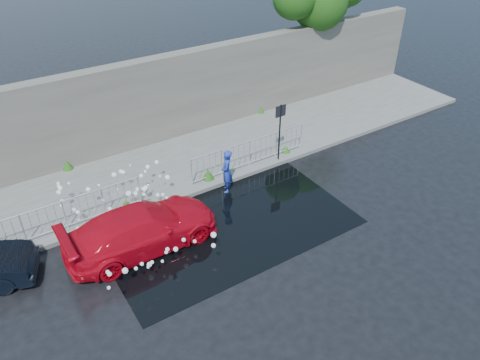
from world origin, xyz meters
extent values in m
plane|color=black|center=(0.00, 0.00, 0.00)|extent=(90.00, 90.00, 0.00)
cube|color=#5B5C57|center=(0.00, 5.00, 0.07)|extent=(30.00, 4.00, 0.15)
cube|color=#5B5C57|center=(0.00, 3.00, 0.08)|extent=(30.00, 0.25, 0.16)
cube|color=#575249|center=(0.00, 7.20, 1.90)|extent=(30.00, 0.60, 3.50)
cube|color=black|center=(0.50, 1.00, 0.01)|extent=(8.00, 5.00, 0.01)
cylinder|color=black|center=(4.20, 3.10, 1.25)|extent=(0.06, 0.06, 2.50)
cube|color=black|center=(4.20, 3.10, 2.25)|extent=(0.45, 0.04, 0.45)
cylinder|color=#332114|center=(10.00, 8.20, 2.50)|extent=(0.36, 0.36, 5.00)
sphere|color=#174811|center=(9.50, 7.40, 4.60)|extent=(2.62, 2.62, 2.62)
cylinder|color=silver|center=(-1.50, 3.35, 0.70)|extent=(0.05, 0.05, 1.10)
cylinder|color=silver|center=(-4.00, 3.35, 1.22)|extent=(5.00, 0.04, 0.04)
cylinder|color=silver|center=(-4.00, 3.35, 0.27)|extent=(5.00, 0.04, 0.04)
cylinder|color=silver|center=(0.50, 3.35, 0.70)|extent=(0.05, 0.05, 1.10)
cylinder|color=silver|center=(5.50, 3.35, 0.70)|extent=(0.05, 0.05, 1.10)
cylinder|color=silver|center=(3.00, 3.35, 1.22)|extent=(5.00, 0.04, 0.04)
cylinder|color=silver|center=(3.00, 3.35, 0.27)|extent=(5.00, 0.04, 0.04)
cone|color=#1A4F15|center=(-5.80, 3.40, 0.34)|extent=(0.40, 0.40, 0.39)
cone|color=#1A4F15|center=(-2.00, 3.40, 0.31)|extent=(0.36, 0.36, 0.31)
cone|color=#1A4F15|center=(1.20, 3.40, 0.35)|extent=(0.44, 0.44, 0.39)
cone|color=#1A4F15|center=(4.80, 3.40, 0.29)|extent=(0.38, 0.38, 0.29)
cone|color=#1A4F15|center=(-3.00, 6.90, 0.34)|extent=(0.42, 0.42, 0.37)
cone|color=#1A4F15|center=(6.00, 6.90, 0.29)|extent=(0.34, 0.34, 0.28)
sphere|color=white|center=(-3.90, 3.90, 0.86)|extent=(0.11, 0.11, 0.11)
sphere|color=white|center=(-1.13, 3.46, 0.70)|extent=(0.09, 0.09, 0.09)
sphere|color=white|center=(-3.46, 4.58, 0.99)|extent=(0.09, 0.09, 0.09)
sphere|color=white|center=(-2.80, 2.59, 0.31)|extent=(0.17, 0.17, 0.17)
sphere|color=white|center=(-0.41, 3.40, 0.80)|extent=(0.17, 0.17, 0.17)
sphere|color=white|center=(-1.26, 3.35, 0.71)|extent=(0.15, 0.15, 0.15)
sphere|color=white|center=(-3.77, 4.48, 0.97)|extent=(0.15, 0.15, 0.15)
sphere|color=white|center=(-3.01, 3.93, 0.96)|extent=(0.15, 0.15, 0.15)
sphere|color=white|center=(-1.65, 3.31, 0.64)|extent=(0.15, 0.15, 0.15)
sphere|color=white|center=(-0.86, 2.87, 0.55)|extent=(0.12, 0.12, 0.12)
sphere|color=white|center=(-0.45, 4.17, 1.03)|extent=(0.14, 0.14, 0.14)
sphere|color=white|center=(-1.67, 4.27, 0.98)|extent=(0.13, 0.13, 0.13)
sphere|color=white|center=(-1.01, 3.88, 0.98)|extent=(0.10, 0.10, 0.10)
sphere|color=white|center=(-0.75, 2.83, 0.39)|extent=(0.10, 0.10, 0.10)
sphere|color=white|center=(-0.62, 3.56, 0.83)|extent=(0.08, 0.08, 0.08)
sphere|color=white|center=(-1.45, 3.04, 0.68)|extent=(0.12, 0.12, 0.12)
sphere|color=white|center=(-1.18, 3.87, 0.88)|extent=(0.14, 0.14, 0.14)
sphere|color=white|center=(-1.38, 3.38, 0.71)|extent=(0.06, 0.06, 0.06)
sphere|color=white|center=(-3.89, 4.21, 1.02)|extent=(0.15, 0.15, 0.15)
sphere|color=white|center=(-3.98, 3.73, 0.81)|extent=(0.10, 0.10, 0.10)
sphere|color=white|center=(-0.99, 3.01, 0.50)|extent=(0.14, 0.14, 0.14)
sphere|color=white|center=(-2.75, 3.29, 0.81)|extent=(0.06, 0.06, 0.06)
sphere|color=white|center=(-2.63, 4.02, 0.94)|extent=(0.08, 0.08, 0.08)
sphere|color=white|center=(-1.37, 2.47, 0.31)|extent=(0.08, 0.08, 0.08)
sphere|color=white|center=(-3.17, 2.86, 0.34)|extent=(0.12, 0.12, 0.12)
sphere|color=white|center=(-3.68, 2.95, 0.63)|extent=(0.07, 0.07, 0.07)
sphere|color=white|center=(-0.82, 2.56, 0.31)|extent=(0.08, 0.08, 0.08)
sphere|color=white|center=(-3.79, 4.55, 1.13)|extent=(0.10, 0.10, 0.10)
sphere|color=white|center=(-2.00, 4.30, 0.97)|extent=(0.16, 0.16, 0.16)
sphere|color=white|center=(-2.63, 3.15, 0.50)|extent=(0.13, 0.13, 0.13)
sphere|color=white|center=(-1.88, 3.33, 0.72)|extent=(0.18, 0.18, 0.18)
sphere|color=white|center=(-2.13, 3.73, 0.74)|extent=(0.07, 0.07, 0.07)
sphere|color=white|center=(-1.54, 3.38, 0.74)|extent=(0.14, 0.14, 0.14)
sphere|color=white|center=(-3.79, 2.93, 0.36)|extent=(0.11, 0.11, 0.11)
sphere|color=white|center=(-1.71, 4.40, 0.95)|extent=(0.14, 0.14, 0.14)
sphere|color=white|center=(-1.28, 4.65, 0.92)|extent=(0.06, 0.06, 0.06)
sphere|color=white|center=(-1.67, 2.89, 0.35)|extent=(0.16, 0.16, 0.16)
sphere|color=white|center=(-1.33, 3.29, 0.71)|extent=(0.16, 0.16, 0.16)
sphere|color=white|center=(-2.59, 2.39, 0.27)|extent=(0.14, 0.14, 0.14)
sphere|color=white|center=(-0.77, 4.27, 0.89)|extent=(0.15, 0.15, 0.15)
sphere|color=white|center=(-0.47, 2.68, 0.42)|extent=(0.14, 0.14, 0.14)
sphere|color=white|center=(-3.60, 3.34, 0.64)|extent=(0.13, 0.13, 0.13)
sphere|color=white|center=(-3.69, 3.40, 0.75)|extent=(0.14, 0.14, 0.14)
sphere|color=white|center=(-3.78, 4.69, 0.93)|extent=(0.12, 0.12, 0.12)
sphere|color=white|center=(-0.96, 0.42, 0.32)|extent=(0.12, 0.12, 0.12)
sphere|color=white|center=(-2.10, -0.09, 0.85)|extent=(0.10, 0.10, 0.10)
sphere|color=white|center=(-0.53, -0.02, 0.71)|extent=(0.18, 0.18, 0.18)
sphere|color=white|center=(-0.95, -0.75, 1.05)|extent=(0.13, 0.13, 0.13)
sphere|color=white|center=(-1.91, 0.29, 0.57)|extent=(0.13, 0.13, 0.13)
sphere|color=white|center=(-3.94, -0.68, 1.05)|extent=(0.10, 0.10, 0.10)
sphere|color=white|center=(-2.56, -0.13, 0.74)|extent=(0.11, 0.11, 0.11)
sphere|color=white|center=(-1.72, 0.13, 0.61)|extent=(0.15, 0.15, 0.15)
sphere|color=white|center=(-2.87, -0.21, 0.91)|extent=(0.11, 0.11, 0.11)
sphere|color=white|center=(-3.01, -0.06, 0.70)|extent=(0.11, 0.11, 0.11)
sphere|color=white|center=(-2.15, 0.18, 0.31)|extent=(0.09, 0.09, 0.09)
sphere|color=white|center=(-3.30, -0.01, 0.72)|extent=(0.17, 0.17, 0.17)
sphere|color=white|center=(-3.68, 0.37, 0.56)|extent=(0.11, 0.11, 0.11)
sphere|color=white|center=(-2.51, 0.29, 0.28)|extent=(0.16, 0.16, 0.16)
sphere|color=white|center=(-0.76, -0.47, 1.11)|extent=(0.08, 0.08, 0.08)
sphere|color=white|center=(-3.72, 0.00, 0.81)|extent=(0.13, 0.13, 0.13)
sphere|color=white|center=(-2.74, -0.29, 0.79)|extent=(0.08, 0.08, 0.08)
sphere|color=white|center=(-1.31, 0.43, 0.55)|extent=(0.13, 0.13, 0.13)
imported|color=red|center=(-2.21, 1.43, 0.69)|extent=(4.77, 1.98, 1.38)
imported|color=#2036A3|center=(1.50, 2.56, 0.82)|extent=(0.65, 0.72, 1.65)
camera|label=1|loc=(-5.58, -9.34, 9.90)|focal=35.00mm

